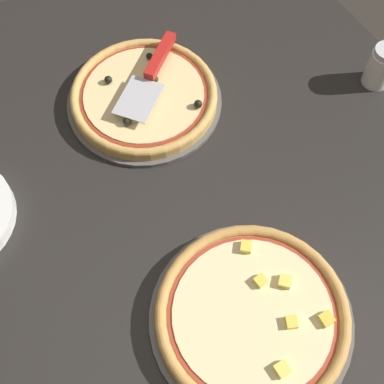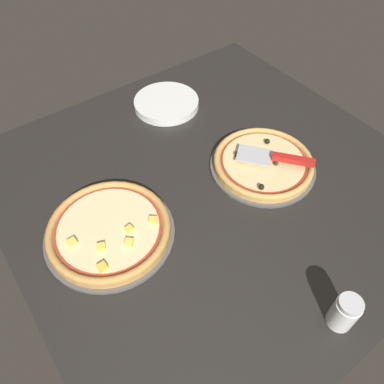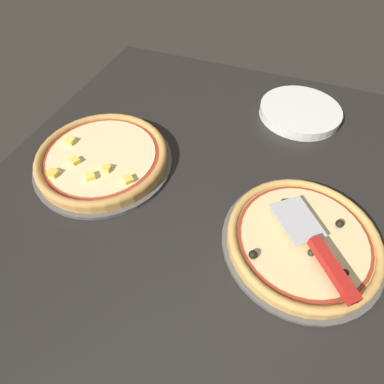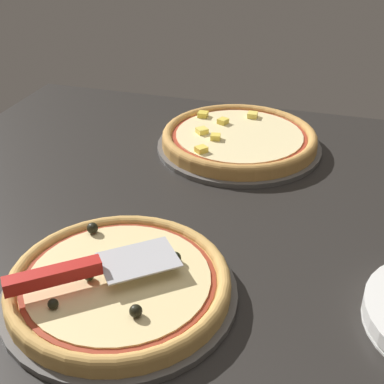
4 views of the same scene
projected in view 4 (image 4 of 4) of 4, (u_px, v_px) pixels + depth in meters
The scene contains 6 objects.
ground_plane at pixel (188, 247), 89.69cm from camera, with size 122.95×123.48×3.60cm, color black.
pizza_pan_front at pixel (120, 292), 76.43cm from camera, with size 33.74×33.74×1.00cm, color #565451.
pizza_front at pixel (119, 282), 75.44cm from camera, with size 31.71×31.71×4.08cm.
pizza_pan_back at pixel (239, 146), 117.78cm from camera, with size 35.92×35.92×1.00cm, color #565451.
pizza_back at pixel (239, 137), 116.70cm from camera, with size 33.76×33.76×3.65cm.
serving_spatula at pixel (76, 271), 72.12cm from camera, with size 21.43×18.74×2.00cm.
Camera 4 is at (21.47, -69.21, 51.85)cm, focal length 50.00 mm.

